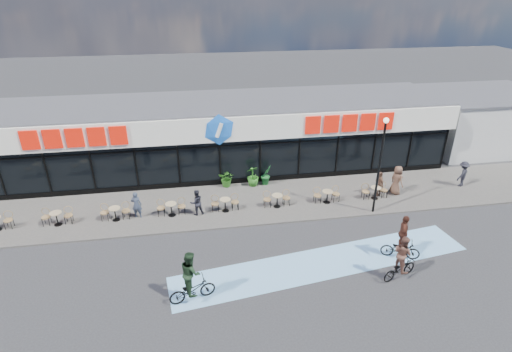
{
  "coord_description": "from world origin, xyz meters",
  "views": [
    {
      "loc": [
        -1.42,
        -15.46,
        11.54
      ],
      "look_at": [
        1.66,
        3.5,
        2.21
      ],
      "focal_mm": 28.0,
      "sensor_mm": 36.0,
      "label": 1
    }
  ],
  "objects_px": {
    "potted_plant_mid": "(266,175)",
    "patron_right": "(196,202)",
    "potted_plant_left": "(227,178)",
    "cyclist_b": "(402,242)",
    "pedestrian_b": "(397,180)",
    "pedestrian_c": "(463,174)",
    "pedestrian_a": "(379,183)",
    "patron_left": "(137,205)",
    "potted_plant_right": "(253,176)",
    "cyclist_a": "(401,262)",
    "lamp_post": "(381,159)"
  },
  "relations": [
    {
      "from": "patron_right",
      "to": "pedestrian_a",
      "type": "height_order",
      "value": "pedestrian_a"
    },
    {
      "from": "pedestrian_b",
      "to": "pedestrian_c",
      "type": "relative_size",
      "value": 1.1
    },
    {
      "from": "potted_plant_left",
      "to": "pedestrian_c",
      "type": "relative_size",
      "value": 0.67
    },
    {
      "from": "pedestrian_a",
      "to": "cyclist_a",
      "type": "relative_size",
      "value": 0.72
    },
    {
      "from": "potted_plant_left",
      "to": "cyclist_a",
      "type": "xyz_separation_m",
      "value": [
        6.51,
        -9.62,
        0.19
      ]
    },
    {
      "from": "cyclist_a",
      "to": "patron_right",
      "type": "bearing_deg",
      "value": 142.25
    },
    {
      "from": "potted_plant_left",
      "to": "patron_left",
      "type": "height_order",
      "value": "patron_left"
    },
    {
      "from": "potted_plant_left",
      "to": "pedestrian_c",
      "type": "bearing_deg",
      "value": -9.04
    },
    {
      "from": "lamp_post",
      "to": "patron_left",
      "type": "xyz_separation_m",
      "value": [
        -12.8,
        1.5,
        -2.43
      ]
    },
    {
      "from": "patron_right",
      "to": "pedestrian_b",
      "type": "relative_size",
      "value": 0.83
    },
    {
      "from": "pedestrian_a",
      "to": "cyclist_a",
      "type": "bearing_deg",
      "value": -19.17
    },
    {
      "from": "potted_plant_mid",
      "to": "pedestrian_a",
      "type": "distance_m",
      "value": 6.8
    },
    {
      "from": "patron_right",
      "to": "cyclist_b",
      "type": "distance_m",
      "value": 10.55
    },
    {
      "from": "patron_right",
      "to": "lamp_post",
      "type": "bearing_deg",
      "value": 155.28
    },
    {
      "from": "pedestrian_a",
      "to": "pedestrian_b",
      "type": "distance_m",
      "value": 1.1
    },
    {
      "from": "lamp_post",
      "to": "potted_plant_mid",
      "type": "bearing_deg",
      "value": 140.81
    },
    {
      "from": "potted_plant_mid",
      "to": "potted_plant_left",
      "type": "bearing_deg",
      "value": 178.03
    },
    {
      "from": "potted_plant_left",
      "to": "patron_left",
      "type": "bearing_deg",
      "value": -150.87
    },
    {
      "from": "pedestrian_c",
      "to": "potted_plant_mid",
      "type": "bearing_deg",
      "value": -42.63
    },
    {
      "from": "patron_left",
      "to": "cyclist_b",
      "type": "relative_size",
      "value": 0.68
    },
    {
      "from": "pedestrian_b",
      "to": "cyclist_a",
      "type": "xyz_separation_m",
      "value": [
        -3.35,
        -7.04,
        -0.16
      ]
    },
    {
      "from": "potted_plant_left",
      "to": "patron_right",
      "type": "bearing_deg",
      "value": -122.32
    },
    {
      "from": "potted_plant_left",
      "to": "potted_plant_mid",
      "type": "height_order",
      "value": "potted_plant_mid"
    },
    {
      "from": "pedestrian_b",
      "to": "patron_left",
      "type": "bearing_deg",
      "value": 73.29
    },
    {
      "from": "potted_plant_mid",
      "to": "patron_right",
      "type": "distance_m",
      "value": 5.32
    },
    {
      "from": "potted_plant_mid",
      "to": "potted_plant_right",
      "type": "distance_m",
      "value": 0.85
    },
    {
      "from": "lamp_post",
      "to": "patron_right",
      "type": "distance_m",
      "value": 10.01
    },
    {
      "from": "potted_plant_mid",
      "to": "pedestrian_b",
      "type": "height_order",
      "value": "pedestrian_b"
    },
    {
      "from": "potted_plant_right",
      "to": "patron_right",
      "type": "bearing_deg",
      "value": -140.51
    },
    {
      "from": "pedestrian_b",
      "to": "lamp_post",
      "type": "bearing_deg",
      "value": 111.31
    },
    {
      "from": "pedestrian_a",
      "to": "cyclist_b",
      "type": "xyz_separation_m",
      "value": [
        -1.55,
        -5.72,
        -0.0
      ]
    },
    {
      "from": "pedestrian_b",
      "to": "cyclist_b",
      "type": "distance_m",
      "value": 6.3
    },
    {
      "from": "potted_plant_right",
      "to": "pedestrian_a",
      "type": "relative_size",
      "value": 0.86
    },
    {
      "from": "pedestrian_b",
      "to": "pedestrian_c",
      "type": "distance_m",
      "value": 4.52
    },
    {
      "from": "pedestrian_b",
      "to": "cyclist_a",
      "type": "distance_m",
      "value": 7.8
    },
    {
      "from": "lamp_post",
      "to": "potted_plant_mid",
      "type": "distance_m",
      "value": 7.22
    },
    {
      "from": "potted_plant_right",
      "to": "cyclist_a",
      "type": "distance_m",
      "value": 10.66
    },
    {
      "from": "patron_right",
      "to": "pedestrian_b",
      "type": "distance_m",
      "value": 11.82
    },
    {
      "from": "potted_plant_mid",
      "to": "cyclist_a",
      "type": "bearing_deg",
      "value": -66.95
    },
    {
      "from": "cyclist_a",
      "to": "potted_plant_right",
      "type": "bearing_deg",
      "value": 117.36
    },
    {
      "from": "pedestrian_b",
      "to": "pedestrian_c",
      "type": "bearing_deg",
      "value": -104.03
    },
    {
      "from": "pedestrian_a",
      "to": "pedestrian_c",
      "type": "xyz_separation_m",
      "value": [
        5.59,
        0.29,
        0.05
      ]
    },
    {
      "from": "potted_plant_right",
      "to": "pedestrian_b",
      "type": "height_order",
      "value": "pedestrian_b"
    },
    {
      "from": "pedestrian_a",
      "to": "potted_plant_left",
      "type": "bearing_deg",
      "value": -107.7
    },
    {
      "from": "lamp_post",
      "to": "cyclist_b",
      "type": "bearing_deg",
      "value": -96.59
    },
    {
      "from": "patron_left",
      "to": "pedestrian_c",
      "type": "distance_m",
      "value": 19.49
    },
    {
      "from": "patron_left",
      "to": "potted_plant_left",
      "type": "bearing_deg",
      "value": -140.7
    },
    {
      "from": "potted_plant_right",
      "to": "pedestrian_a",
      "type": "xyz_separation_m",
      "value": [
        7.17,
        -2.43,
        0.11
      ]
    },
    {
      "from": "potted_plant_left",
      "to": "cyclist_b",
      "type": "xyz_separation_m",
      "value": [
        7.22,
        -8.3,
        0.21
      ]
    },
    {
      "from": "pedestrian_a",
      "to": "cyclist_a",
      "type": "distance_m",
      "value": 7.4
    }
  ]
}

